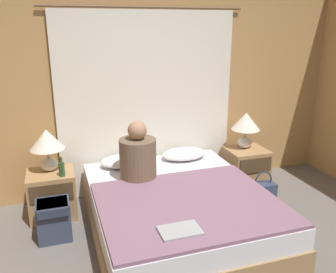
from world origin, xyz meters
TOP-DOWN VIEW (x-y plane):
  - wall_back at (0.00, 2.04)m, footprint 4.91×0.06m
  - curtain_panel at (0.00, 1.98)m, footprint 2.27×0.02m
  - bed at (0.00, 0.94)m, footprint 1.61×1.97m
  - nightstand_left at (-1.14, 1.63)m, footprint 0.47×0.43m
  - nightstand_right at (1.14, 1.63)m, footprint 0.47×0.43m
  - lamp_left at (-1.14, 1.70)m, footprint 0.35×0.35m
  - lamp_right at (1.14, 1.70)m, footprint 0.35×0.35m
  - pillow_left at (-0.36, 1.71)m, footprint 0.52×0.34m
  - pillow_right at (0.36, 1.71)m, footprint 0.52×0.34m
  - blanket_on_bed at (0.00, 0.64)m, footprint 1.55×1.30m
  - person_left_in_bed at (-0.29, 1.33)m, footprint 0.37×0.37m
  - beer_bottle_on_left_stand at (-1.03, 1.50)m, footprint 0.06×0.06m
  - laptop_on_bed at (-0.24, 0.23)m, footprint 0.31×0.21m
  - backpack_on_floor at (-1.14, 1.18)m, footprint 0.30×0.29m
  - handbag_on_floor at (1.10, 1.17)m, footprint 0.28×0.16m

SIDE VIEW (x-z plane):
  - handbag_on_floor at x=1.10m, z-range -0.06..0.32m
  - bed at x=0.00m, z-range 0.00..0.43m
  - backpack_on_floor at x=-1.14m, z-range 0.02..0.40m
  - nightstand_left at x=-1.14m, z-range 0.00..0.49m
  - nightstand_right at x=1.14m, z-range 0.00..0.49m
  - blanket_on_bed at x=0.00m, z-range 0.43..0.46m
  - laptop_on_bed at x=-0.24m, z-range 0.46..0.48m
  - pillow_left at x=-0.36m, z-range 0.43..0.55m
  - pillow_right at x=0.36m, z-range 0.43..0.55m
  - beer_bottle_on_left_stand at x=-1.03m, z-range 0.46..0.66m
  - person_left_in_bed at x=-0.29m, z-range 0.37..0.98m
  - lamp_left at x=-1.14m, z-range 0.57..1.01m
  - lamp_right at x=1.14m, z-range 0.57..1.01m
  - curtain_panel at x=0.00m, z-range 0.00..2.12m
  - wall_back at x=0.00m, z-range 0.00..2.50m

